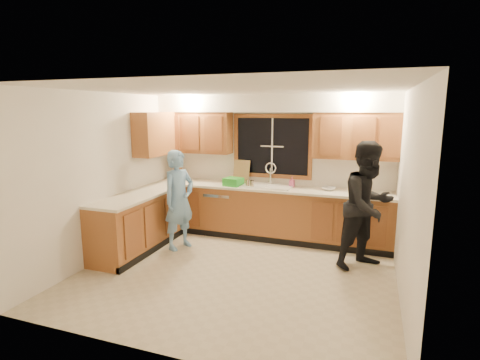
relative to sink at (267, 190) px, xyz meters
name	(u,v)px	position (x,y,z in m)	size (l,w,h in m)	color
floor	(236,273)	(0.00, -1.60, -0.86)	(4.20, 4.20, 0.00)	#C4B497
ceiling	(236,89)	(0.00, -1.60, 1.64)	(4.20, 4.20, 0.00)	white
wall_back	(272,166)	(0.00, 0.30, 0.39)	(4.20, 4.20, 0.00)	white
wall_left	(106,176)	(-2.10, -1.60, 0.39)	(3.80, 3.80, 0.00)	white
wall_right	(407,197)	(2.10, -1.60, 0.39)	(3.80, 3.80, 0.00)	white
base_cabinets_back	(267,213)	(0.00, 0.00, -0.42)	(4.20, 0.60, 0.88)	#9E5C2E
base_cabinets_left	(139,223)	(-1.80, -1.25, -0.42)	(0.60, 1.90, 0.88)	#9E5C2E
countertop_back	(267,188)	(0.00, -0.02, 0.04)	(4.20, 0.63, 0.04)	#F4E7CD
countertop_left	(139,195)	(-1.79, -1.25, 0.04)	(0.63, 1.90, 0.04)	#F4E7CD
upper_cabinets_left	(196,133)	(-1.43, 0.13, 0.96)	(1.35, 0.33, 0.75)	#9E5C2E
upper_cabinets_right	(356,136)	(1.43, 0.13, 0.96)	(1.35, 0.33, 0.75)	#9E5C2E
upper_cabinets_return	(154,134)	(-1.94, -0.48, 0.96)	(0.33, 0.90, 0.75)	#9E5C2E
soffit	(270,103)	(0.00, 0.12, 1.49)	(4.20, 0.35, 0.30)	white
window_frame	(272,146)	(0.00, 0.29, 0.74)	(1.44, 0.03, 1.14)	black
sink	(267,190)	(0.00, 0.00, 0.00)	(0.86, 0.52, 0.57)	white
dishwasher	(222,211)	(-0.85, -0.01, -0.45)	(0.60, 0.56, 0.82)	white
stove	(117,233)	(-1.80, -1.82, -0.41)	(0.58, 0.75, 0.90)	white
man	(179,200)	(-1.21, -0.98, -0.06)	(0.59, 0.39, 1.61)	#6E9FD0
woman	(368,206)	(1.68, -0.77, 0.05)	(0.88, 0.69, 1.82)	black
knife_block	(178,174)	(-1.79, 0.06, 0.17)	(0.13, 0.11, 0.23)	brown
cutting_board	(241,171)	(-0.55, 0.20, 0.26)	(0.31, 0.02, 0.42)	tan
dish_crate	(233,182)	(-0.59, -0.12, 0.12)	(0.29, 0.27, 0.14)	green
soap_bottle	(292,182)	(0.41, 0.11, 0.14)	(0.08, 0.08, 0.18)	#D45185
bowl	(329,189)	(1.05, 0.05, 0.08)	(0.22, 0.22, 0.06)	silver
can_left	(248,183)	(-0.31, -0.16, 0.12)	(0.07, 0.07, 0.13)	#C4B296
can_right	(252,184)	(-0.22, -0.20, 0.12)	(0.07, 0.07, 0.13)	#C4B296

